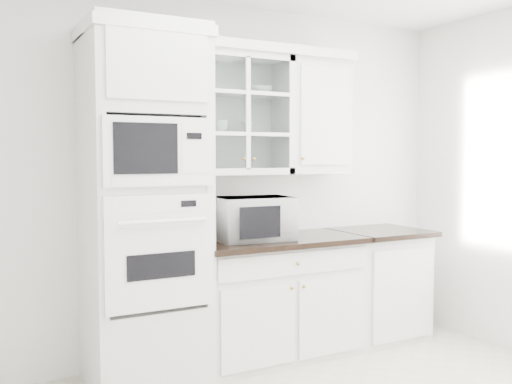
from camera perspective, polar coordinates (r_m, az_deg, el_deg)
room_shell at (r=3.31m, az=6.65°, el=7.76°), size 4.00×3.50×2.70m
oven_column at (r=3.88m, az=-11.09°, el=-1.46°), size 0.76×0.68×2.40m
base_cabinet_run at (r=4.44m, az=1.95°, el=-10.41°), size 1.32×0.67×0.92m
extra_base_cabinet at (r=5.00m, az=12.04°, el=-8.88°), size 0.72×0.67×0.92m
upper_cabinet_glass at (r=4.32m, az=-1.83°, el=7.75°), size 0.80×0.33×0.90m
upper_cabinet_solid at (r=4.66m, az=5.70°, el=7.43°), size 0.55×0.33×0.90m
crown_molding at (r=4.32m, az=-2.98°, el=14.24°), size 2.14×0.38×0.07m
countertop_microwave at (r=4.21m, az=-0.32°, el=-2.64°), size 0.59×0.50×0.32m
bowl_a at (r=4.24m, az=-4.26°, el=10.31°), size 0.20×0.20×0.05m
bowl_b at (r=4.42m, az=0.42°, el=10.11°), size 0.19×0.19×0.06m
cup_a at (r=4.25m, az=-3.63°, el=6.55°), size 0.15×0.15×0.09m
cup_b at (r=4.36m, az=-0.90°, el=6.45°), size 0.11×0.11×0.09m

